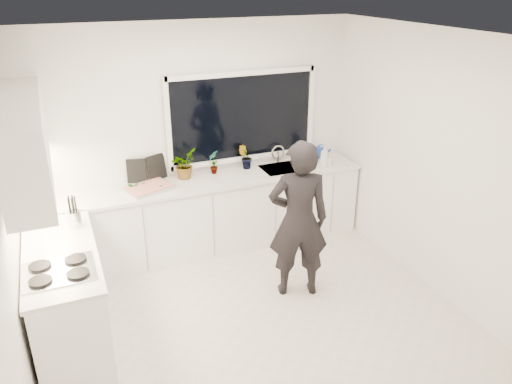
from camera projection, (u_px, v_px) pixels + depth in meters
name	position (u px, v px, depth m)	size (l,w,h in m)	color
floor	(251.00, 315.00, 5.03)	(4.00, 3.50, 0.02)	beige
wall_back	(195.00, 138.00, 5.97)	(4.00, 0.02, 2.70)	white
wall_left	(5.00, 233.00, 3.78)	(0.02, 3.50, 2.70)	white
wall_right	(429.00, 162.00, 5.20)	(0.02, 3.50, 2.70)	white
ceiling	(250.00, 35.00, 3.94)	(4.00, 3.50, 0.02)	white
window	(243.00, 117.00, 6.08)	(1.80, 0.02, 1.00)	black
base_cabinets_back	(206.00, 216.00, 6.08)	(3.92, 0.58, 0.88)	white
base_cabinets_left	(68.00, 297.00, 4.56)	(0.58, 1.60, 0.88)	white
countertop_back	(205.00, 182.00, 5.89)	(3.94, 0.62, 0.04)	silver
countertop_left	(60.00, 254.00, 4.37)	(0.62, 1.60, 0.04)	silver
upper_cabinets	(25.00, 140.00, 4.24)	(0.34, 2.10, 0.70)	white
sink	(284.00, 171.00, 6.28)	(0.58, 0.42, 0.14)	silver
faucet	(278.00, 154.00, 6.38)	(0.03, 0.03, 0.22)	silver
stovetop	(59.00, 271.00, 4.06)	(0.56, 0.48, 0.03)	black
person	(298.00, 220.00, 5.07)	(0.62, 0.41, 1.70)	black
pizza_tray	(149.00, 188.00, 5.62)	(0.51, 0.38, 0.03)	silver
pizza	(149.00, 187.00, 5.61)	(0.47, 0.33, 0.01)	#B12417
watering_can	(320.00, 153.00, 6.58)	(0.14, 0.14, 0.13)	#1237AA
paper_towel_roll	(33.00, 191.00, 5.26)	(0.11, 0.11, 0.26)	silver
knife_block	(38.00, 190.00, 5.32)	(0.13, 0.10, 0.22)	#906143
utensil_crock	(74.00, 219.00, 4.77)	(0.13, 0.13, 0.16)	silver
picture_frame_large	(136.00, 171.00, 5.77)	(0.22, 0.02, 0.28)	black
picture_frame_small	(156.00, 167.00, 5.85)	(0.25, 0.02, 0.30)	black
herb_plants	(198.00, 163.00, 5.95)	(1.07, 0.40, 0.34)	#26662D
soap_bottles	(325.00, 157.00, 6.26)	(0.18, 0.12, 0.28)	#D8BF66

